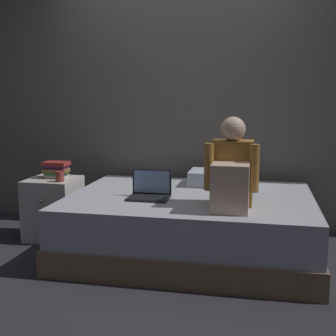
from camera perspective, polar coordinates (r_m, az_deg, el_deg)
The scene contains 9 objects.
ground_plane at distance 3.56m, azimuth -1.14°, elevation -12.24°, with size 8.00×8.00×0.00m, color #2D2D33.
wall_back at distance 4.49m, azimuth 2.27°, elevation 9.86°, with size 5.60×0.10×2.70m, color slate.
bed at distance 3.72m, azimuth 2.92°, elevation -7.25°, with size 2.00×1.50×0.50m.
nightstand at distance 4.24m, azimuth -14.47°, elevation -5.03°, with size 0.44×0.46×0.56m.
person_sitting at distance 3.24m, azimuth 8.17°, elevation -0.67°, with size 0.39×0.44×0.66m.
laptop at distance 3.53m, azimuth -2.34°, elevation -3.00°, with size 0.32×0.23×0.22m.
pillow at distance 4.06m, azimuth 6.77°, elevation -1.29°, with size 0.56×0.36×0.13m, color silver.
book_stack at distance 4.20m, azimuth -14.14°, elevation -0.17°, with size 0.22×0.17×0.15m.
mug at distance 4.01m, azimuth -13.74°, elevation -1.08°, with size 0.08×0.08×0.09m, color #933833.
Camera 1 is at (0.74, -3.22, 1.31)m, focal length 47.48 mm.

